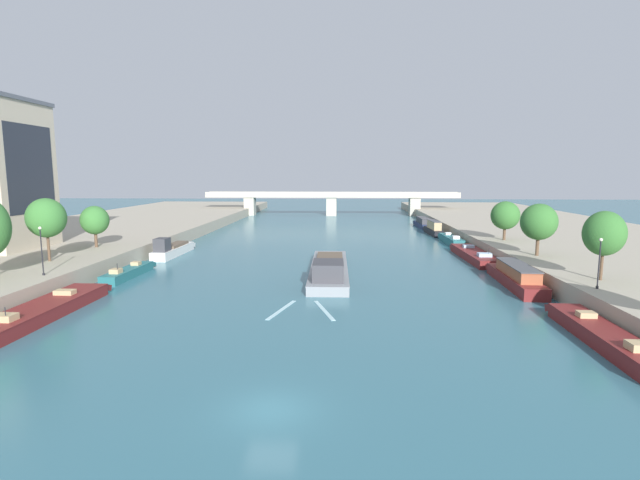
{
  "coord_description": "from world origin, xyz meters",
  "views": [
    {
      "loc": [
        3.49,
        -21.57,
        11.43
      ],
      "look_at": [
        0.0,
        47.18,
        1.84
      ],
      "focal_mm": 26.58,
      "sensor_mm": 36.0,
      "label": 1
    }
  ],
  "objects_px": {
    "moored_boat_right_near": "(433,229)",
    "tree_right_second": "(604,233)",
    "moored_boat_right_midway": "(423,223)",
    "barge_midriver": "(329,269)",
    "moored_boat_left_far": "(43,310)",
    "moored_boat_right_second": "(604,336)",
    "lamppost_left_bank": "(42,249)",
    "moored_boat_right_gap_after": "(515,276)",
    "moored_boat_right_end": "(451,240)",
    "tree_left_nearest": "(95,220)",
    "moored_boat_left_gap_after": "(129,272)",
    "tree_right_end_of_row": "(505,215)",
    "lamppost_right_bank": "(599,261)",
    "bridge_far": "(331,200)",
    "tree_right_by_lamp": "(539,222)",
    "tree_left_past_mid": "(46,218)",
    "moored_boat_right_far": "(474,255)",
    "moored_boat_left_end": "(172,249)"
  },
  "relations": [
    {
      "from": "moored_boat_right_near",
      "to": "tree_right_second",
      "type": "height_order",
      "value": "tree_right_second"
    },
    {
      "from": "moored_boat_right_near",
      "to": "moored_boat_right_midway",
      "type": "distance_m",
      "value": 12.55
    },
    {
      "from": "moored_boat_right_near",
      "to": "tree_right_second",
      "type": "xyz_separation_m",
      "value": [
        5.88,
        -47.96,
        5.12
      ]
    },
    {
      "from": "barge_midriver",
      "to": "moored_boat_left_far",
      "type": "distance_m",
      "value": 28.17
    },
    {
      "from": "moored_boat_right_second",
      "to": "lamppost_left_bank",
      "type": "xyz_separation_m",
      "value": [
        -45.73,
        10.35,
        4.0
      ]
    },
    {
      "from": "moored_boat_right_gap_after",
      "to": "moored_boat_right_end",
      "type": "relative_size",
      "value": 1.24
    },
    {
      "from": "moored_boat_right_end",
      "to": "tree_right_second",
      "type": "bearing_deg",
      "value": -81.78
    },
    {
      "from": "tree_left_nearest",
      "to": "moored_boat_left_gap_after",
      "type": "bearing_deg",
      "value": -45.57
    },
    {
      "from": "tree_right_end_of_row",
      "to": "lamppost_right_bank",
      "type": "height_order",
      "value": "tree_right_end_of_row"
    },
    {
      "from": "lamppost_right_bank",
      "to": "bridge_far",
      "type": "relative_size",
      "value": 0.06
    },
    {
      "from": "bridge_far",
      "to": "tree_right_by_lamp",
      "type": "bearing_deg",
      "value": -71.18
    },
    {
      "from": "bridge_far",
      "to": "lamppost_left_bank",
      "type": "bearing_deg",
      "value": -105.36
    },
    {
      "from": "moored_boat_left_gap_after",
      "to": "barge_midriver",
      "type": "bearing_deg",
      "value": 4.23
    },
    {
      "from": "tree_left_past_mid",
      "to": "lamppost_left_bank",
      "type": "bearing_deg",
      "value": -61.01
    },
    {
      "from": "lamppost_right_bank",
      "to": "moored_boat_right_far",
      "type": "bearing_deg",
      "value": 97.44
    },
    {
      "from": "moored_boat_left_end",
      "to": "moored_boat_right_midway",
      "type": "distance_m",
      "value": 56.21
    },
    {
      "from": "barge_midriver",
      "to": "tree_right_end_of_row",
      "type": "distance_m",
      "value": 29.84
    },
    {
      "from": "tree_left_past_mid",
      "to": "barge_midriver",
      "type": "bearing_deg",
      "value": 6.71
    },
    {
      "from": "moored_boat_right_second",
      "to": "tree_right_by_lamp",
      "type": "relative_size",
      "value": 2.35
    },
    {
      "from": "moored_boat_right_near",
      "to": "tree_left_past_mid",
      "type": "xyz_separation_m",
      "value": [
        -49.06,
        -41.44,
        5.63
      ]
    },
    {
      "from": "moored_boat_left_end",
      "to": "tree_right_by_lamp",
      "type": "relative_size",
      "value": 1.98
    },
    {
      "from": "moored_boat_right_gap_after",
      "to": "tree_left_nearest",
      "type": "bearing_deg",
      "value": 168.13
    },
    {
      "from": "lamppost_left_bank",
      "to": "bridge_far",
      "type": "xyz_separation_m",
      "value": [
        24.58,
        89.5,
        -0.3
      ]
    },
    {
      "from": "moored_boat_left_end",
      "to": "moored_boat_right_far",
      "type": "xyz_separation_m",
      "value": [
        41.96,
        -0.77,
        -0.32
      ]
    },
    {
      "from": "moored_boat_right_end",
      "to": "tree_left_nearest",
      "type": "relative_size",
      "value": 2.11
    },
    {
      "from": "bridge_far",
      "to": "moored_boat_left_far",
      "type": "bearing_deg",
      "value": -102.22
    },
    {
      "from": "moored_boat_left_gap_after",
      "to": "tree_left_past_mid",
      "type": "distance_m",
      "value": 10.21
    },
    {
      "from": "moored_boat_right_far",
      "to": "moored_boat_right_near",
      "type": "height_order",
      "value": "moored_boat_right_near"
    },
    {
      "from": "barge_midriver",
      "to": "moored_boat_right_gap_after",
      "type": "relative_size",
      "value": 1.59
    },
    {
      "from": "moored_boat_right_second",
      "to": "moored_boat_right_end",
      "type": "height_order",
      "value": "moored_boat_right_end"
    },
    {
      "from": "moored_boat_right_end",
      "to": "tree_left_nearest",
      "type": "xyz_separation_m",
      "value": [
        -49.83,
        -19.54,
        4.9
      ]
    },
    {
      "from": "tree_left_nearest",
      "to": "moored_boat_right_far",
      "type": "bearing_deg",
      "value": 5.83
    },
    {
      "from": "barge_midriver",
      "to": "lamppost_left_bank",
      "type": "xyz_separation_m",
      "value": [
        -26.42,
        -10.63,
        3.75
      ]
    },
    {
      "from": "tree_right_end_of_row",
      "to": "tree_left_nearest",
      "type": "bearing_deg",
      "value": -170.14
    },
    {
      "from": "moored_boat_left_gap_after",
      "to": "moored_boat_right_gap_after",
      "type": "xyz_separation_m",
      "value": [
        41.82,
        -2.35,
        0.47
      ]
    },
    {
      "from": "moored_boat_left_gap_after",
      "to": "moored_boat_right_end",
      "type": "relative_size",
      "value": 0.91
    },
    {
      "from": "moored_boat_right_midway",
      "to": "lamppost_left_bank",
      "type": "distance_m",
      "value": 76.01
    },
    {
      "from": "tree_right_second",
      "to": "bridge_far",
      "type": "xyz_separation_m",
      "value": [
        -26.45,
        88.95,
        -1.98
      ]
    },
    {
      "from": "tree_right_end_of_row",
      "to": "bridge_far",
      "type": "xyz_separation_m",
      "value": [
        -26.55,
        62.83,
        -1.31
      ]
    },
    {
      "from": "tree_left_past_mid",
      "to": "lamppost_left_bank",
      "type": "xyz_separation_m",
      "value": [
        3.91,
        -7.07,
        -2.2
      ]
    },
    {
      "from": "barge_midriver",
      "to": "tree_right_by_lamp",
      "type": "relative_size",
      "value": 3.65
    },
    {
      "from": "moored_boat_right_near",
      "to": "tree_left_nearest",
      "type": "xyz_separation_m",
      "value": [
        -49.16,
        -31.42,
        4.42
      ]
    },
    {
      "from": "tree_right_by_lamp",
      "to": "lamppost_right_bank",
      "type": "xyz_separation_m",
      "value": [
        -1.49,
        -16.15,
        -1.6
      ]
    },
    {
      "from": "moored_boat_right_midway",
      "to": "moored_boat_right_gap_after",
      "type": "bearing_deg",
      "value": -89.34
    },
    {
      "from": "moored_boat_right_end",
      "to": "tree_right_end_of_row",
      "type": "bearing_deg",
      "value": -61.88
    },
    {
      "from": "moored_boat_right_end",
      "to": "tree_right_end_of_row",
      "type": "xyz_separation_m",
      "value": [
        5.32,
        -9.95,
        4.93
      ]
    },
    {
      "from": "moored_boat_right_midway",
      "to": "lamppost_left_bank",
      "type": "bearing_deg",
      "value": -126.48
    },
    {
      "from": "barge_midriver",
      "to": "tree_right_end_of_row",
      "type": "height_order",
      "value": "tree_right_end_of_row"
    },
    {
      "from": "bridge_far",
      "to": "moored_boat_right_gap_after",
      "type": "bearing_deg",
      "value": -75.66
    },
    {
      "from": "moored_boat_left_far",
      "to": "tree_right_by_lamp",
      "type": "bearing_deg",
      "value": 22.78
    }
  ]
}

